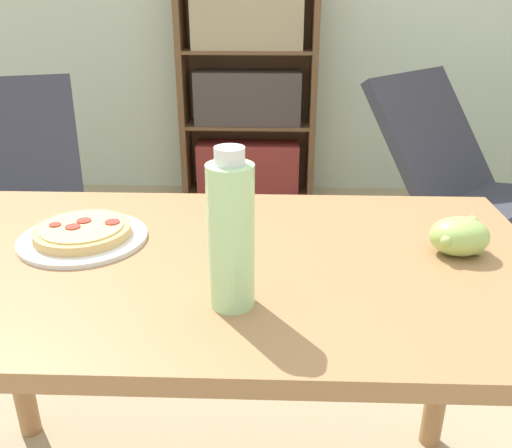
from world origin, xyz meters
TOP-DOWN VIEW (x-y plane):
  - dining_table at (-0.06, 0.08)m, footprint 1.32×0.71m
  - pizza_on_plate at (-0.33, 0.15)m, footprint 0.26×0.26m
  - grape_bunch at (0.43, 0.12)m, footprint 0.12×0.09m
  - drink_bottle at (-0.00, -0.08)m, footprint 0.08×0.08m
  - lounge_chair_near at (-1.04, 1.20)m, footprint 0.80×0.92m
  - lounge_chair_far at (0.90, 1.49)m, footprint 0.91×0.97m
  - bookshelf at (-0.10, 2.46)m, footprint 0.82×0.27m

SIDE VIEW (x-z plane):
  - lounge_chair_near at x=-1.04m, z-range -0.15..0.73m
  - lounge_chair_far at x=0.90m, z-range -0.15..0.73m
  - bookshelf at x=-0.10m, z-range -0.03..1.32m
  - dining_table at x=-0.06m, z-range 0.27..1.02m
  - pizza_on_plate at x=-0.33m, z-range 0.75..0.78m
  - grape_bunch at x=0.43m, z-range 0.75..0.83m
  - drink_bottle at x=0.00m, z-range 0.74..1.01m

